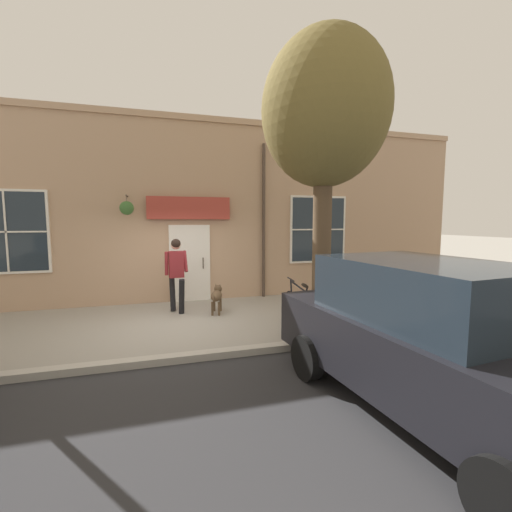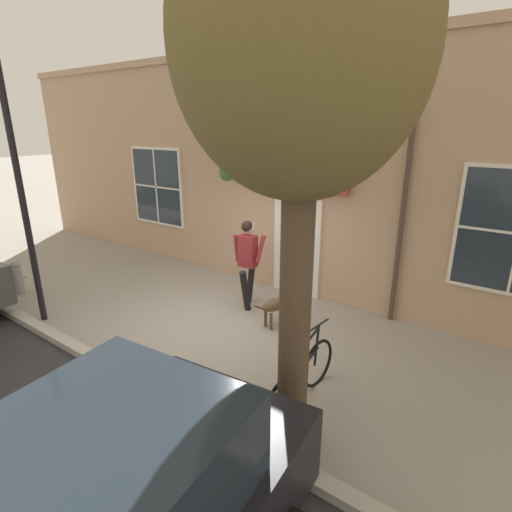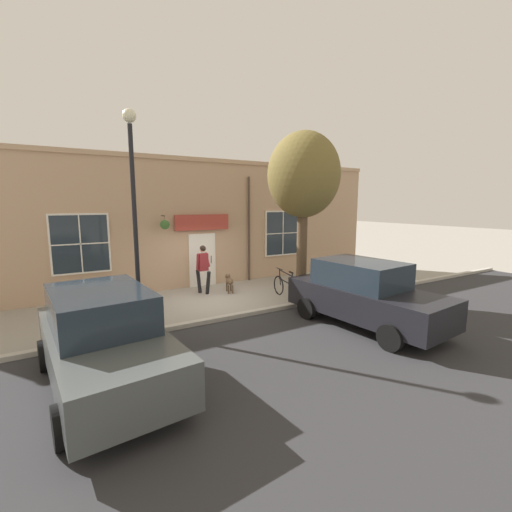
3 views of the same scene
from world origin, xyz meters
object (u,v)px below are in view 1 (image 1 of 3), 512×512
object	(u,v)px
leaning_bicycle	(300,310)
parked_car_mid_block	(433,339)
pedestrian_walking	(176,268)
dog_on_leash	(217,295)
street_tree_by_curb	(324,118)

from	to	relation	value
leaning_bicycle	parked_car_mid_block	xyz separation A→B (m)	(3.31, 0.16, 0.50)
pedestrian_walking	parked_car_mid_block	distance (m)	5.86
dog_on_leash	street_tree_by_curb	xyz separation A→B (m)	(2.19, 1.64, 3.65)
parked_car_mid_block	leaning_bicycle	bearing A→B (deg)	-177.27
dog_on_leash	leaning_bicycle	distance (m)	2.23
pedestrian_walking	dog_on_leash	size ratio (longest dim) A/B	1.72
dog_on_leash	street_tree_by_curb	distance (m)	4.56
street_tree_by_curb	parked_car_mid_block	size ratio (longest dim) A/B	1.25
dog_on_leash	parked_car_mid_block	world-z (taller)	parked_car_mid_block
dog_on_leash	parked_car_mid_block	size ratio (longest dim) A/B	0.23
pedestrian_walking	parked_car_mid_block	xyz separation A→B (m)	(5.30, 2.51, -0.21)
pedestrian_walking	leaning_bicycle	distance (m)	3.16
street_tree_by_curb	parked_car_mid_block	xyz separation A→B (m)	(2.83, -0.05, -3.19)
dog_on_leash	street_tree_by_curb	size ratio (longest dim) A/B	0.19
pedestrian_walking	leaning_bicycle	world-z (taller)	pedestrian_walking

